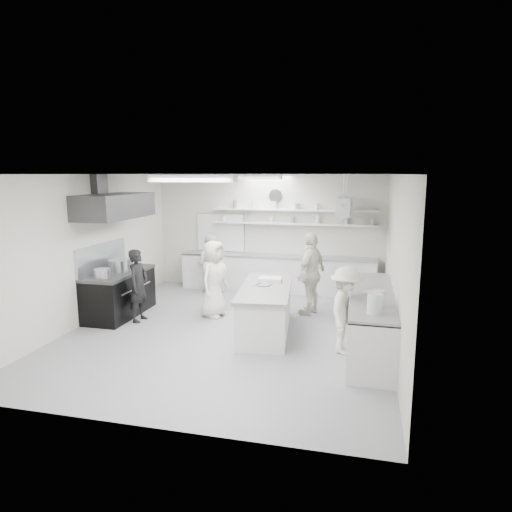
% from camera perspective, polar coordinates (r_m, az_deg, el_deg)
% --- Properties ---
extents(floor, '(6.00, 7.00, 0.02)m').
position_cam_1_polar(floor, '(8.93, -3.25, -9.44)').
color(floor, '#A1A1A1').
rests_on(floor, ground).
extents(ceiling, '(6.00, 7.00, 0.02)m').
position_cam_1_polar(ceiling, '(8.40, -3.46, 10.33)').
color(ceiling, white).
rests_on(ceiling, wall_back).
extents(wall_back, '(6.00, 0.04, 3.00)m').
position_cam_1_polar(wall_back, '(11.89, 1.54, 3.05)').
color(wall_back, beige).
rests_on(wall_back, floor).
extents(wall_front, '(6.00, 0.04, 3.00)m').
position_cam_1_polar(wall_front, '(5.37, -14.29, -6.30)').
color(wall_front, beige).
rests_on(wall_front, floor).
extents(wall_left, '(0.04, 7.00, 3.00)m').
position_cam_1_polar(wall_left, '(9.83, -20.34, 0.86)').
color(wall_left, beige).
rests_on(wall_left, floor).
extents(wall_right, '(0.04, 7.00, 3.00)m').
position_cam_1_polar(wall_right, '(8.20, 17.15, -0.73)').
color(wall_right, beige).
rests_on(wall_right, floor).
extents(stove, '(0.80, 1.80, 0.90)m').
position_cam_1_polar(stove, '(10.16, -16.84, -4.70)').
color(stove, black).
rests_on(stove, floor).
extents(exhaust_hood, '(0.85, 2.00, 0.50)m').
position_cam_1_polar(exhaust_hood, '(9.86, -17.42, 6.04)').
color(exhaust_hood, '#3C3C3E').
rests_on(exhaust_hood, wall_left).
extents(back_counter, '(5.00, 0.60, 0.92)m').
position_cam_1_polar(back_counter, '(11.72, 2.64, -2.23)').
color(back_counter, silver).
rests_on(back_counter, floor).
extents(shelf_lower, '(4.20, 0.26, 0.04)m').
position_cam_1_polar(shelf_lower, '(11.61, 4.80, 4.08)').
color(shelf_lower, silver).
rests_on(shelf_lower, wall_back).
extents(shelf_upper, '(4.20, 0.26, 0.04)m').
position_cam_1_polar(shelf_upper, '(11.58, 4.83, 5.80)').
color(shelf_upper, silver).
rests_on(shelf_upper, wall_back).
extents(pass_through_window, '(1.30, 0.04, 1.00)m').
position_cam_1_polar(pass_through_window, '(12.21, -4.46, 2.98)').
color(pass_through_window, black).
rests_on(pass_through_window, wall_back).
extents(wall_clock, '(0.32, 0.05, 0.32)m').
position_cam_1_polar(wall_clock, '(11.73, 2.49, 7.60)').
color(wall_clock, silver).
rests_on(wall_clock, wall_back).
extents(right_counter, '(0.74, 3.30, 0.94)m').
position_cam_1_polar(right_counter, '(8.24, 14.40, -7.94)').
color(right_counter, silver).
rests_on(right_counter, floor).
extents(pot_rack, '(0.30, 1.60, 0.40)m').
position_cam_1_polar(pot_rack, '(10.47, 11.11, 6.27)').
color(pot_rack, '#ADB1B6').
rests_on(pot_rack, ceiling).
extents(light_fixture_front, '(1.30, 0.25, 0.10)m').
position_cam_1_polar(light_fixture_front, '(6.70, -8.01, 9.65)').
color(light_fixture_front, silver).
rests_on(light_fixture_front, ceiling).
extents(light_fixture_rear, '(1.30, 0.25, 0.10)m').
position_cam_1_polar(light_fixture_rear, '(10.14, -0.45, 9.95)').
color(light_fixture_rear, silver).
rests_on(light_fixture_rear, ceiling).
extents(prep_island, '(1.12, 2.38, 0.85)m').
position_cam_1_polar(prep_island, '(8.76, 1.23, -6.83)').
color(prep_island, silver).
rests_on(prep_island, floor).
extents(stove_pot, '(0.41, 0.41, 0.30)m').
position_cam_1_polar(stove_pot, '(10.04, -16.99, -1.32)').
color(stove_pot, '#ADB1B6').
rests_on(stove_pot, stove).
extents(cook_stove, '(0.38, 0.56, 1.50)m').
position_cam_1_polar(cook_stove, '(9.59, -14.60, -3.62)').
color(cook_stove, black).
rests_on(cook_stove, floor).
extents(cook_back, '(0.74, 0.58, 1.49)m').
position_cam_1_polar(cook_back, '(11.60, -5.86, -0.96)').
color(cook_back, silver).
rests_on(cook_back, floor).
extents(cook_island_left, '(0.71, 0.91, 1.64)m').
position_cam_1_polar(cook_island_left, '(9.63, -5.33, -2.86)').
color(cook_island_left, silver).
rests_on(cook_island_left, floor).
extents(cook_island_right, '(0.80, 1.13, 1.79)m').
position_cam_1_polar(cook_island_right, '(9.80, 6.96, -2.20)').
color(cook_island_right, silver).
rests_on(cook_island_right, floor).
extents(cook_right, '(0.74, 1.06, 1.49)m').
position_cam_1_polar(cook_right, '(7.81, 11.24, -6.71)').
color(cook_right, silver).
rests_on(cook_right, floor).
extents(bowl_island_a, '(0.37, 0.37, 0.07)m').
position_cam_1_polar(bowl_island_a, '(8.72, 1.00, -3.78)').
color(bowl_island_a, '#ADB1B6').
rests_on(bowl_island_a, prep_island).
extents(bowl_island_b, '(0.20, 0.20, 0.06)m').
position_cam_1_polar(bowl_island_b, '(8.52, -0.11, -4.17)').
color(bowl_island_b, silver).
rests_on(bowl_island_b, prep_island).
extents(bowl_right, '(0.27, 0.27, 0.06)m').
position_cam_1_polar(bowl_right, '(8.06, 14.14, -4.64)').
color(bowl_right, silver).
rests_on(bowl_right, right_counter).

